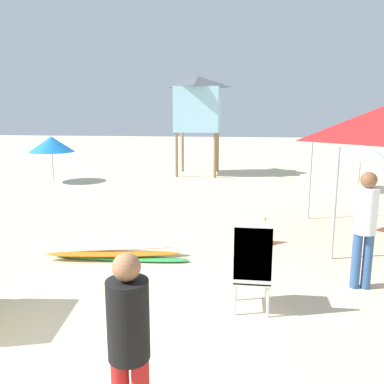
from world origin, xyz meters
name	(u,v)px	position (x,y,z in m)	size (l,w,h in m)	color
ground	(6,375)	(0.00, 0.00, 0.00)	(80.00, 80.00, 0.00)	beige
stacked_plastic_chairs	(252,259)	(2.46, 1.64, 0.74)	(0.48, 0.48, 1.29)	silver
surfboard_pile	(120,253)	(0.14, 3.28, 0.11)	(2.60, 0.81, 0.24)	green
lifeguard_near_left	(365,222)	(4.10, 2.61, 1.02)	(0.32, 0.32, 1.77)	#33598C
lifeguard_near_right	(129,340)	(1.50, -0.67, 0.92)	(0.32, 0.32, 1.61)	red
lifeguard_tower	(198,104)	(0.36, 13.43, 2.94)	(1.98, 1.98, 4.06)	olive
beach_umbrella_left	(361,150)	(6.16, 10.50, 1.40)	(1.73, 1.73, 1.70)	beige
beach_umbrella_mid	(51,144)	(-4.84, 10.81, 1.44)	(1.67, 1.67, 1.73)	beige
traffic_cone_near	(265,230)	(2.77, 4.53, 0.28)	(0.40, 0.40, 0.57)	orange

